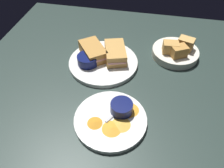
{
  "coord_description": "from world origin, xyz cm",
  "views": [
    {
      "loc": [
        55.45,
        11.28,
        57.49
      ],
      "look_at": [
        3.26,
        0.68,
        3.0
      ],
      "focal_mm": 35.31,
      "sensor_mm": 36.0,
      "label": 1
    }
  ],
  "objects": [
    {
      "name": "sandwich_half_far",
      "position": [
        -12.16,
        -10.21,
        4.0
      ],
      "size": [
        14.96,
        13.88,
        4.8
      ],
      "color": "#C68C42",
      "rests_on": "plate_sandwich_main"
    },
    {
      "name": "plantain_chip_scatter",
      "position": [
        16.27,
        5.46,
        1.9
      ],
      "size": [
        15.12,
        15.9,
        0.6
      ],
      "color": "orange",
      "rests_on": "plate_chips_companion"
    },
    {
      "name": "plate_chips_companion",
      "position": [
        16.48,
        2.88,
        0.8
      ],
      "size": [
        22.62,
        22.62,
        1.6
      ],
      "primitive_type": "cylinder",
      "color": "white",
      "rests_on": "ground_plane"
    },
    {
      "name": "plate_sandwich_main",
      "position": [
        -9.96,
        -5.52,
        0.8
      ],
      "size": [
        27.24,
        27.24,
        1.6
      ],
      "primitive_type": "cylinder",
      "color": "white",
      "rests_on": "ground_plane"
    },
    {
      "name": "spoon_by_gravy_ramekin",
      "position": [
        12.36,
        5.42,
        1.96
      ],
      "size": [
        9.17,
        6.45,
        0.8
      ],
      "color": "silver",
      "rests_on": "plate_chips_companion"
    },
    {
      "name": "bread_basket_rear",
      "position": [
        -20.74,
        22.49,
        2.46
      ],
      "size": [
        18.81,
        18.81,
        7.86
      ],
      "color": "silver",
      "rests_on": "ground_plane"
    },
    {
      "name": "ramekin_light_gravy",
      "position": [
        13.09,
        5.71,
        3.53
      ],
      "size": [
        7.02,
        7.02,
        3.59
      ],
      "color": "#0C144C",
      "rests_on": "plate_chips_companion"
    },
    {
      "name": "spoon_by_dark_ramekin",
      "position": [
        -10.96,
        -6.23,
        1.96
      ],
      "size": [
        7.18,
        8.73,
        0.8
      ],
      "color": "silver",
      "rests_on": "plate_sandwich_main"
    },
    {
      "name": "ground_plane",
      "position": [
        0.0,
        0.0,
        -1.5
      ],
      "size": [
        110.0,
        110.0,
        3.0
      ],
      "primitive_type": "cube",
      "color": "#283833"
    },
    {
      "name": "sandwich_half_near",
      "position": [
        -12.91,
        -1.28,
        4.0
      ],
      "size": [
        14.72,
        11.04,
        4.8
      ],
      "color": "tan",
      "rests_on": "plate_sandwich_main"
    },
    {
      "name": "ramekin_dark_sauce",
      "position": [
        -7.29,
        -11.04,
        3.56
      ],
      "size": [
        7.99,
        7.99,
        3.63
      ],
      "color": "#0C144C",
      "rests_on": "plate_sandwich_main"
    }
  ]
}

